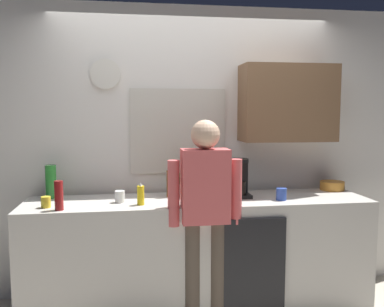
{
  "coord_description": "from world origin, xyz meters",
  "views": [
    {
      "loc": [
        -0.54,
        -3.03,
        1.67
      ],
      "look_at": [
        -0.06,
        0.25,
        1.32
      ],
      "focal_mm": 38.56,
      "sensor_mm": 36.0,
      "label": 1
    }
  ],
  "objects_px": {
    "bottle_clear_soda": "(51,182)",
    "cup_white_mug": "(120,197)",
    "bottle_red_vinegar": "(59,196)",
    "mixing_bowl": "(332,186)",
    "cup_blue_mug": "(281,194)",
    "cup_yellow_cup": "(46,202)",
    "dish_soap": "(141,195)",
    "coffee_maker": "(238,180)",
    "potted_plant": "(186,181)",
    "person_at_sink": "(205,206)",
    "bottle_amber_beer": "(170,184)"
  },
  "relations": [
    {
      "from": "coffee_maker",
      "to": "bottle_clear_soda",
      "type": "bearing_deg",
      "value": 173.8
    },
    {
      "from": "dish_soap",
      "to": "potted_plant",
      "type": "bearing_deg",
      "value": 34.96
    },
    {
      "from": "bottle_red_vinegar",
      "to": "cup_white_mug",
      "type": "distance_m",
      "value": 0.48
    },
    {
      "from": "bottle_clear_soda",
      "to": "bottle_amber_beer",
      "type": "height_order",
      "value": "bottle_clear_soda"
    },
    {
      "from": "mixing_bowl",
      "to": "bottle_clear_soda",
      "type": "bearing_deg",
      "value": 179.81
    },
    {
      "from": "bottle_clear_soda",
      "to": "cup_white_mug",
      "type": "relative_size",
      "value": 2.95
    },
    {
      "from": "cup_yellow_cup",
      "to": "cup_white_mug",
      "type": "bearing_deg",
      "value": 10.01
    },
    {
      "from": "bottle_amber_beer",
      "to": "bottle_clear_soda",
      "type": "bearing_deg",
      "value": 174.04
    },
    {
      "from": "bottle_red_vinegar",
      "to": "dish_soap",
      "type": "distance_m",
      "value": 0.61
    },
    {
      "from": "bottle_amber_beer",
      "to": "cup_yellow_cup",
      "type": "relative_size",
      "value": 2.71
    },
    {
      "from": "person_at_sink",
      "to": "bottle_red_vinegar",
      "type": "bearing_deg",
      "value": 178.26
    },
    {
      "from": "bottle_red_vinegar",
      "to": "bottle_amber_beer",
      "type": "relative_size",
      "value": 0.96
    },
    {
      "from": "cup_yellow_cup",
      "to": "person_at_sink",
      "type": "xyz_separation_m",
      "value": [
        1.2,
        -0.17,
        -0.03
      ]
    },
    {
      "from": "bottle_clear_soda",
      "to": "cup_blue_mug",
      "type": "relative_size",
      "value": 2.8
    },
    {
      "from": "cup_white_mug",
      "to": "person_at_sink",
      "type": "bearing_deg",
      "value": -22.44
    },
    {
      "from": "cup_white_mug",
      "to": "cup_blue_mug",
      "type": "height_order",
      "value": "cup_blue_mug"
    },
    {
      "from": "bottle_clear_soda",
      "to": "cup_yellow_cup",
      "type": "bearing_deg",
      "value": -85.83
    },
    {
      "from": "coffee_maker",
      "to": "cup_yellow_cup",
      "type": "height_order",
      "value": "coffee_maker"
    },
    {
      "from": "cup_yellow_cup",
      "to": "potted_plant",
      "type": "xyz_separation_m",
      "value": [
        1.11,
        0.27,
        0.09
      ]
    },
    {
      "from": "coffee_maker",
      "to": "mixing_bowl",
      "type": "height_order",
      "value": "coffee_maker"
    },
    {
      "from": "cup_yellow_cup",
      "to": "mixing_bowl",
      "type": "xyz_separation_m",
      "value": [
        2.49,
        0.35,
        -0.0
      ]
    },
    {
      "from": "cup_yellow_cup",
      "to": "dish_soap",
      "type": "relative_size",
      "value": 0.47
    },
    {
      "from": "mixing_bowl",
      "to": "bottle_red_vinegar",
      "type": "bearing_deg",
      "value": -169.33
    },
    {
      "from": "bottle_amber_beer",
      "to": "dish_soap",
      "type": "height_order",
      "value": "bottle_amber_beer"
    },
    {
      "from": "bottle_clear_soda",
      "to": "cup_white_mug",
      "type": "distance_m",
      "value": 0.64
    },
    {
      "from": "mixing_bowl",
      "to": "dish_soap",
      "type": "bearing_deg",
      "value": -168.51
    },
    {
      "from": "bottle_clear_soda",
      "to": "bottle_red_vinegar",
      "type": "bearing_deg",
      "value": -72.91
    },
    {
      "from": "bottle_red_vinegar",
      "to": "potted_plant",
      "type": "distance_m",
      "value": 1.06
    },
    {
      "from": "cup_white_mug",
      "to": "person_at_sink",
      "type": "height_order",
      "value": "person_at_sink"
    },
    {
      "from": "dish_soap",
      "to": "coffee_maker",
      "type": "bearing_deg",
      "value": 13.48
    },
    {
      "from": "cup_white_mug",
      "to": "potted_plant",
      "type": "relative_size",
      "value": 0.41
    },
    {
      "from": "cup_yellow_cup",
      "to": "dish_soap",
      "type": "bearing_deg",
      "value": -0.95
    },
    {
      "from": "cup_white_mug",
      "to": "person_at_sink",
      "type": "xyz_separation_m",
      "value": [
        0.65,
        -0.27,
        -0.03
      ]
    },
    {
      "from": "bottle_amber_beer",
      "to": "potted_plant",
      "type": "relative_size",
      "value": 1.0
    },
    {
      "from": "bottle_clear_soda",
      "to": "cup_white_mug",
      "type": "bearing_deg",
      "value": -24.24
    },
    {
      "from": "mixing_bowl",
      "to": "dish_soap",
      "type": "xyz_separation_m",
      "value": [
        -1.78,
        -0.36,
        0.04
      ]
    },
    {
      "from": "bottle_clear_soda",
      "to": "cup_yellow_cup",
      "type": "height_order",
      "value": "bottle_clear_soda"
    },
    {
      "from": "dish_soap",
      "to": "bottle_clear_soda",
      "type": "bearing_deg",
      "value": 153.54
    },
    {
      "from": "bottle_clear_soda",
      "to": "person_at_sink",
      "type": "xyz_separation_m",
      "value": [
        1.22,
        -0.53,
        -0.13
      ]
    },
    {
      "from": "bottle_amber_beer",
      "to": "cup_blue_mug",
      "type": "distance_m",
      "value": 0.93
    },
    {
      "from": "cup_yellow_cup",
      "to": "mixing_bowl",
      "type": "relative_size",
      "value": 0.39
    },
    {
      "from": "mixing_bowl",
      "to": "cup_blue_mug",
      "type": "bearing_deg",
      "value": -150.57
    },
    {
      "from": "coffee_maker",
      "to": "cup_yellow_cup",
      "type": "bearing_deg",
      "value": -173.1
    },
    {
      "from": "bottle_red_vinegar",
      "to": "cup_yellow_cup",
      "type": "height_order",
      "value": "bottle_red_vinegar"
    },
    {
      "from": "cup_white_mug",
      "to": "cup_yellow_cup",
      "type": "xyz_separation_m",
      "value": [
        -0.55,
        -0.1,
        -0.0
      ]
    },
    {
      "from": "cup_blue_mug",
      "to": "coffee_maker",
      "type": "bearing_deg",
      "value": 149.39
    },
    {
      "from": "cup_white_mug",
      "to": "person_at_sink",
      "type": "distance_m",
      "value": 0.7
    },
    {
      "from": "bottle_amber_beer",
      "to": "person_at_sink",
      "type": "bearing_deg",
      "value": -61.62
    },
    {
      "from": "cup_white_mug",
      "to": "dish_soap",
      "type": "distance_m",
      "value": 0.2
    },
    {
      "from": "bottle_amber_beer",
      "to": "person_at_sink",
      "type": "distance_m",
      "value": 0.49
    }
  ]
}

